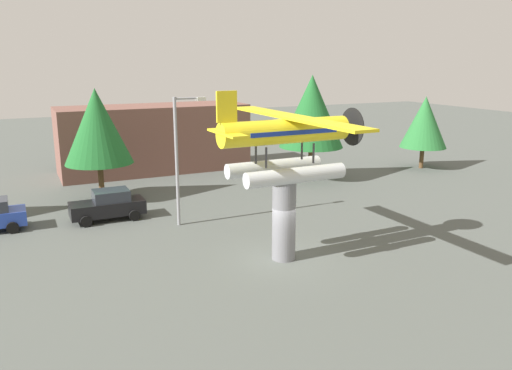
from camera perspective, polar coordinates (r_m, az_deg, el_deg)
ground_plane at (r=24.34m, az=3.08°, el=-8.19°), size 140.00×140.00×0.00m
display_pedestal at (r=23.68m, az=3.14°, el=-3.85°), size 1.10×1.10×3.87m
floatplane_monument at (r=22.91m, az=3.54°, el=4.83°), size 6.93×10.42×4.00m
car_mid_black at (r=30.97m, az=-16.15°, el=-2.15°), size 4.20×2.02×1.76m
streetlight_primary at (r=28.41m, az=-8.48°, el=3.74°), size 1.84×0.28×7.19m
storefront_building at (r=43.55m, az=-11.30°, el=5.13°), size 15.31×5.18×5.46m
tree_east at (r=34.69m, az=-17.32°, el=6.26°), size 4.39×4.39×7.37m
tree_center_back at (r=39.36m, az=6.24°, el=8.17°), size 4.91×4.91×8.02m
tree_far_east at (r=45.79m, az=18.30°, el=6.68°), size 3.89×3.89×6.13m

